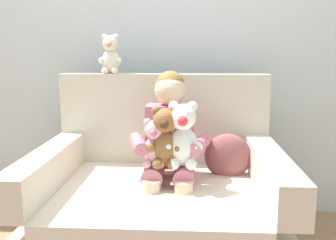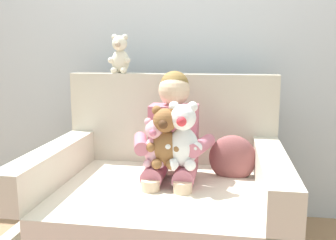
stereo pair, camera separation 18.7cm
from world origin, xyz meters
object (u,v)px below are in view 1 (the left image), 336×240
object	(u,v)px
plush_brown	(165,139)
plush_white	(183,137)
seated_child	(170,141)
armchair	(160,205)
throw_pillow	(228,157)
plush_cream_on_backrest	(111,55)
plush_pink	(154,144)

from	to	relation	value
plush_brown	plush_white	xyz separation A→B (m)	(0.09, 0.00, 0.01)
seated_child	plush_brown	world-z (taller)	seated_child
armchair	seated_child	distance (m)	0.35
armchair	throw_pillow	xyz separation A→B (m)	(0.37, 0.15, 0.23)
plush_cream_on_backrest	throw_pillow	world-z (taller)	plush_cream_on_backrest
plush_pink	plush_white	world-z (taller)	plush_white
plush_white	plush_cream_on_backrest	bearing A→B (deg)	127.47
plush_pink	plush_cream_on_backrest	size ratio (longest dim) A/B	1.03
seated_child	plush_cream_on_backrest	world-z (taller)	plush_cream_on_backrest
seated_child	plush_white	bearing A→B (deg)	-69.23
armchair	plush_cream_on_backrest	distance (m)	0.94
seated_child	plush_cream_on_backrest	bearing A→B (deg)	129.22
plush_brown	throw_pillow	bearing A→B (deg)	39.24
plush_brown	plush_cream_on_backrest	bearing A→B (deg)	131.40
plush_white	plush_cream_on_backrest	xyz separation A→B (m)	(-0.45, 0.47, 0.39)
armchair	seated_child	xyz separation A→B (m)	(0.05, 0.04, 0.34)
plush_pink	plush_white	distance (m)	0.15
seated_child	plush_pink	size ratio (longest dim) A/B	3.34
armchair	throw_pillow	size ratio (longest dim) A/B	4.87
plush_brown	plush_white	bearing A→B (deg)	7.14
armchair	plush_white	size ratio (longest dim) A/B	3.79
plush_white	throw_pillow	world-z (taller)	plush_white
seated_child	plush_cream_on_backrest	distance (m)	0.68
plush_brown	plush_white	size ratio (longest dim) A/B	0.93
armchair	plush_pink	distance (m)	0.37
plush_pink	plush_brown	size ratio (longest dim) A/B	0.79
plush_pink	plush_cream_on_backrest	bearing A→B (deg)	104.42
armchair	seated_child	size ratio (longest dim) A/B	1.54
plush_pink	plush_cream_on_backrest	xyz separation A→B (m)	(-0.31, 0.47, 0.43)
armchair	plush_pink	size ratio (longest dim) A/B	5.13
seated_child	plush_pink	xyz separation A→B (m)	(-0.07, -0.13, 0.01)
armchair	plush_brown	distance (m)	0.40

